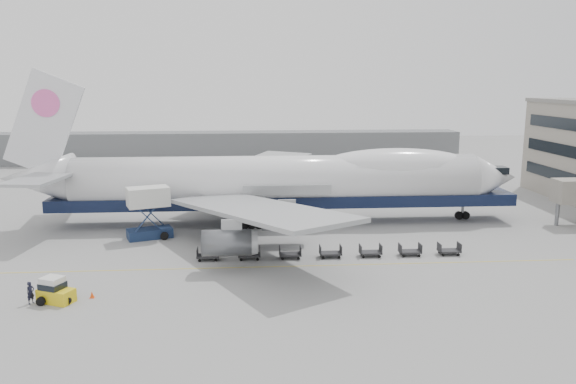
{
  "coord_description": "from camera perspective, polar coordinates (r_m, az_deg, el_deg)",
  "views": [
    {
      "loc": [
        -3.9,
        -59.83,
        18.21
      ],
      "look_at": [
        0.93,
        6.0,
        5.28
      ],
      "focal_mm": 35.0,
      "sensor_mm": 36.0,
      "label": 1
    }
  ],
  "objects": [
    {
      "name": "dolly_1",
      "position": [
        59.16,
        -3.95,
        -6.33
      ],
      "size": [
        2.3,
        1.35,
        1.3
      ],
      "color": "#2D2D30",
      "rests_on": "ground"
    },
    {
      "name": "dolly_5",
      "position": [
        61.61,
        12.28,
        -5.86
      ],
      "size": [
        2.3,
        1.35,
        1.3
      ],
      "color": "#2D2D30",
      "rests_on": "ground"
    },
    {
      "name": "baggage_tug",
      "position": [
        51.77,
        -22.62,
        -9.28
      ],
      "size": [
        3.33,
        2.65,
        2.16
      ],
      "rotation": [
        0.0,
        0.0,
        -0.42
      ],
      "color": "yellow",
      "rests_on": "ground"
    },
    {
      "name": "apron_line",
      "position": [
        56.96,
        -0.05,
        -7.56
      ],
      "size": [
        60.0,
        0.15,
        0.01
      ],
      "primitive_type": "cube",
      "color": "gold",
      "rests_on": "ground"
    },
    {
      "name": "dolly_0",
      "position": [
        59.31,
        -8.12,
        -6.38
      ],
      "size": [
        2.3,
        1.35,
        1.3
      ],
      "color": "#2D2D30",
      "rests_on": "ground"
    },
    {
      "name": "ground",
      "position": [
        62.66,
        -0.44,
        -5.81
      ],
      "size": [
        260.0,
        260.0,
        0.0
      ],
      "primitive_type": "plane",
      "color": "gray",
      "rests_on": "ground"
    },
    {
      "name": "airliner",
      "position": [
        73.06,
        -0.56,
        1.16
      ],
      "size": [
        67.0,
        55.3,
        19.98
      ],
      "color": "white",
      "rests_on": "ground"
    },
    {
      "name": "dolly_2",
      "position": [
        59.32,
        0.21,
        -6.26
      ],
      "size": [
        2.3,
        1.35,
        1.3
      ],
      "color": "#2D2D30",
      "rests_on": "ground"
    },
    {
      "name": "ground_worker",
      "position": [
        52.17,
        -24.69,
        -9.29
      ],
      "size": [
        0.77,
        0.84,
        1.92
      ],
      "primitive_type": "imported",
      "rotation": [
        0.0,
        0.0,
        0.97
      ],
      "color": "black",
      "rests_on": "ground"
    },
    {
      "name": "hangar",
      "position": [
        130.8,
        -6.86,
        4.54
      ],
      "size": [
        110.0,
        8.0,
        7.0
      ],
      "primitive_type": "cube",
      "color": "slate",
      "rests_on": "ground"
    },
    {
      "name": "catering_truck",
      "position": [
        68.24,
        -13.97,
        -1.75
      ],
      "size": [
        5.7,
        4.73,
        6.14
      ],
      "rotation": [
        0.0,
        0.0,
        0.35
      ],
      "color": "#192A4D",
      "rests_on": "ground"
    },
    {
      "name": "dolly_3",
      "position": [
        59.79,
        4.33,
        -6.15
      ],
      "size": [
        2.3,
        1.35,
        1.3
      ],
      "color": "#2D2D30",
      "rests_on": "ground"
    },
    {
      "name": "traffic_cone",
      "position": [
        51.81,
        -19.29,
        -9.82
      ],
      "size": [
        0.4,
        0.4,
        0.59
      ],
      "rotation": [
        0.0,
        0.0,
        0.07
      ],
      "color": "#FA470D",
      "rests_on": "ground"
    },
    {
      "name": "dolly_6",
      "position": [
        62.94,
        16.05,
        -5.68
      ],
      "size": [
        2.3,
        1.35,
        1.3
      ],
      "color": "#2D2D30",
      "rests_on": "ground"
    },
    {
      "name": "dolly_4",
      "position": [
        60.56,
        8.37,
        -6.02
      ],
      "size": [
        2.3,
        1.35,
        1.3
      ],
      "color": "#2D2D30",
      "rests_on": "ground"
    }
  ]
}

